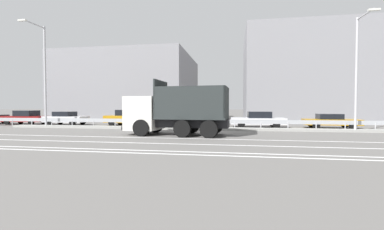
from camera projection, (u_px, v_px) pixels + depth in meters
The scene contains 20 objects.
ground_plane at pixel (206, 132), 18.68m from camera, with size 320.00×320.00×0.00m, color #605E5B.
lane_strip_0 at pixel (171, 138), 14.90m from camera, with size 63.06×0.16×0.01m, color silver.
lane_strip_1 at pixel (160, 143), 12.76m from camera, with size 63.06×0.16×0.01m, color silver.
lane_strip_2 at pixel (146, 150), 10.71m from camera, with size 63.06×0.16×0.01m, color silver.
lane_strip_3 at pixel (141, 153), 10.09m from camera, with size 63.06×0.16×0.01m, color silver.
median_island at pixel (208, 129), 20.42m from camera, with size 34.68×1.10×0.18m, color gray.
median_guardrail at pixel (209, 122), 21.24m from camera, with size 63.06×0.09×0.78m.
dump_truck at pixel (165, 115), 16.83m from camera, with size 6.78×3.13×3.55m.
median_road_sign at pixel (150, 114), 21.17m from camera, with size 0.69×0.16×2.30m.
street_lamp_0 at pixel (43, 71), 22.44m from camera, with size 0.70×2.51×8.89m.
street_lamp_1 at pixel (358, 68), 18.32m from camera, with size 0.71×2.29×8.25m.
parked_car_1 at pixel (26, 117), 26.62m from camera, with size 4.52×1.90×1.45m.
parked_car_2 at pixel (66, 118), 25.60m from camera, with size 4.09×1.97×1.35m.
parked_car_3 at pixel (129, 118), 24.86m from camera, with size 4.84×2.08×1.53m.
parked_car_4 at pixel (190, 118), 24.20m from camera, with size 4.25×1.97×1.54m.
parked_car_5 at pixel (258, 119), 22.68m from camera, with size 4.72×2.12×1.41m.
parked_car_6 at pixel (330, 121), 21.70m from camera, with size 4.45×1.95×1.23m.
background_building_0 at pixel (133, 88), 38.80m from camera, with size 17.75×15.37×9.21m, color gray.
background_building_1 at pixel (310, 76), 34.13m from camera, with size 17.13×11.84×11.84m, color gray.
church_tower at pixel (278, 89), 47.63m from camera, with size 3.60×3.60×11.33m.
Camera 1 is at (2.06, -18.54, 1.83)m, focal length 24.00 mm.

